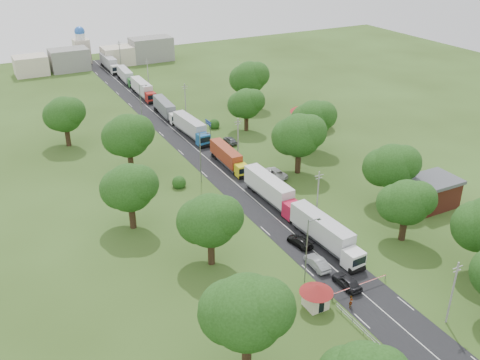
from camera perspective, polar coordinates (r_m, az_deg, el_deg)
ground at (r=92.18m, az=2.79°, el=-3.18°), size 260.00×260.00×0.00m
road at (r=107.94m, az=-2.56°, el=1.46°), size 8.00×200.00×0.04m
boom_barrier at (r=74.09m, az=11.84°, el=-11.21°), size 9.22×0.35×1.18m
guard_booth at (r=70.33m, az=8.13°, el=-11.87°), size 4.40×4.40×3.45m
guard_rail at (r=67.20m, az=14.74°, el=-17.21°), size 0.10×17.00×1.70m
info_sign at (r=121.39m, az=-3.41°, el=5.86°), size 0.12×3.10×4.10m
pole_0 at (r=70.60m, az=21.71°, el=-11.04°), size 1.60×0.24×9.00m
pole_1 at (r=87.54m, az=8.29°, el=-1.65°), size 1.60×0.24×9.00m
pole_2 at (r=109.14m, az=-0.22°, el=4.45°), size 1.60×0.24×9.00m
pole_3 at (r=133.14m, az=-5.85°, el=8.40°), size 1.60×0.24×9.00m
pole_4 at (r=158.46m, az=-9.79°, el=11.08°), size 1.60×0.24×9.00m
pole_5 at (r=184.56m, az=-12.68°, el=12.98°), size 1.60×0.24×9.00m
lamp_0 at (r=72.52m, az=7.23°, el=-7.20°), size 2.03×0.22×10.00m
lamp_1 at (r=99.52m, az=-4.17°, el=2.68°), size 2.03×0.22×10.00m
lamp_2 at (r=130.38m, az=-10.49°, el=8.11°), size 2.03×0.22×10.00m
tree_2 at (r=84.57m, az=17.33°, el=-2.25°), size 8.00×8.00×10.10m
tree_3 at (r=94.47m, az=15.87°, el=1.46°), size 8.80×8.80×11.07m
tree_4 at (r=102.91m, az=6.30°, el=4.79°), size 9.60×9.60×12.05m
tree_5 at (r=114.11m, az=7.86°, el=6.56°), size 8.80×8.80×11.07m
tree_6 at (r=124.41m, az=0.66°, el=8.17°), size 8.00×8.00×10.10m
tree_7 at (r=140.81m, az=0.99°, el=10.88°), size 9.60×9.60×12.05m
tree_9 at (r=58.13m, az=0.65°, el=-13.85°), size 9.60×9.60×12.05m
tree_10 at (r=74.99m, az=-3.24°, el=-4.28°), size 8.80×8.80×11.07m
tree_11 at (r=85.44m, az=-11.75°, el=-0.77°), size 8.80×8.80×11.07m
tree_12 at (r=104.32m, az=-11.88°, el=4.68°), size 9.60×9.60×12.05m
tree_13 at (r=121.44m, az=-18.25°, el=6.69°), size 8.80×8.80×11.07m
house_brick at (r=97.86m, az=19.76°, el=-1.22°), size 8.60×6.60×5.20m
house_cream at (r=128.79m, az=7.69°, el=7.19°), size 10.08×10.08×5.80m
distant_town at (r=188.41m, az=-14.51°, el=12.68°), size 52.00×8.00×8.00m
church at (r=194.67m, az=-16.55°, el=13.43°), size 5.00×5.00×12.30m
truck_0 at (r=82.25m, az=9.12°, el=-5.61°), size 3.31×15.70×4.34m
truck_1 at (r=93.63m, az=3.39°, el=-1.10°), size 2.97×15.69×4.34m
truck_2 at (r=107.30m, az=-1.29°, el=2.48°), size 2.63×13.51×3.74m
truck_3 at (r=122.45m, az=-5.21°, el=5.59°), size 3.25×15.14×4.18m
truck_4 at (r=136.16m, az=-7.93°, el=7.55°), size 3.10×14.30×3.95m
truck_5 at (r=153.08m, az=-10.32°, el=9.54°), size 2.70×15.08×4.18m
truck_6 at (r=168.16m, az=-12.06°, el=10.83°), size 2.96×13.93×3.85m
truck_7 at (r=183.92m, az=-13.76°, el=12.05°), size 2.72×15.49×4.29m
car_lane_front at (r=75.22m, az=11.33°, el=-10.57°), size 2.05×4.88×1.65m
car_lane_mid at (r=78.15m, az=8.22°, el=-8.75°), size 1.87×4.90×1.60m
car_lane_rear at (r=82.73m, az=6.41°, el=-6.53°), size 2.56×5.01×1.39m
car_verge_near at (r=103.41m, az=3.73°, el=0.76°), size 2.98×6.01×1.64m
car_verge_far at (r=118.73m, az=-1.05°, el=4.26°), size 1.80×4.45×1.52m
pedestrian_near at (r=71.75m, az=11.76°, el=-12.61°), size 0.79×0.71×1.82m
pedestrian_booth at (r=73.19m, az=8.97°, el=-11.45°), size 1.11×1.07×1.81m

